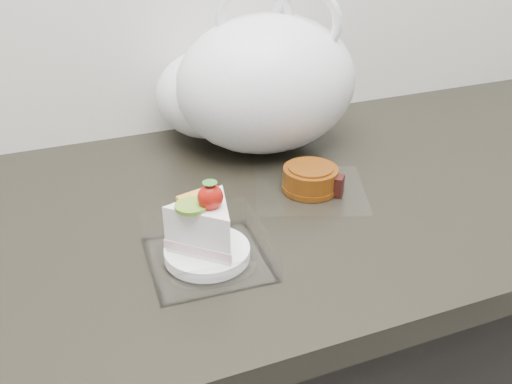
# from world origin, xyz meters

# --- Properties ---
(cake_tray) EXTENTS (0.16, 0.16, 0.12)m
(cake_tray) POSITION_xyz_m (-0.01, 1.56, 0.93)
(cake_tray) COLOR white
(cake_tray) RESTS_ON counter
(mooncake_wrap) EXTENTS (0.22, 0.21, 0.04)m
(mooncake_wrap) POSITION_xyz_m (0.19, 1.68, 0.92)
(mooncake_wrap) COLOR white
(mooncake_wrap) RESTS_ON counter
(plastic_bag) EXTENTS (0.40, 0.35, 0.29)m
(plastic_bag) POSITION_xyz_m (0.17, 1.87, 1.02)
(plastic_bag) COLOR white
(plastic_bag) RESTS_ON counter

